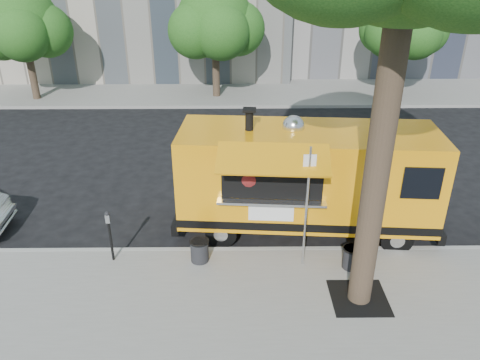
# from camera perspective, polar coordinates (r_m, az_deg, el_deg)

# --- Properties ---
(ground) EXTENTS (120.00, 120.00, 0.00)m
(ground) POSITION_cam_1_polar(r_m,az_deg,el_deg) (12.68, -0.33, -6.54)
(ground) COLOR black
(ground) RESTS_ON ground
(sidewalk) EXTENTS (60.00, 6.00, 0.15)m
(sidewalk) POSITION_cam_1_polar(r_m,az_deg,el_deg) (9.52, -0.20, -19.34)
(sidewalk) COLOR gray
(sidewalk) RESTS_ON ground
(curb) EXTENTS (60.00, 0.14, 0.16)m
(curb) POSITION_cam_1_polar(r_m,az_deg,el_deg) (11.87, -0.31, -8.67)
(curb) COLOR #999993
(curb) RESTS_ON ground
(far_sidewalk) EXTENTS (60.00, 5.00, 0.15)m
(far_sidewalk) POSITION_cam_1_polar(r_m,az_deg,el_deg) (25.09, -0.48, 10.60)
(far_sidewalk) COLOR gray
(far_sidewalk) RESTS_ON ground
(tree_well) EXTENTS (1.20, 1.20, 0.02)m
(tree_well) POSITION_cam_1_polar(r_m,az_deg,el_deg) (10.67, 14.27, -13.75)
(tree_well) COLOR black
(tree_well) RESTS_ON sidewalk
(far_tree_a) EXTENTS (3.42, 3.42, 5.36)m
(far_tree_a) POSITION_cam_1_polar(r_m,az_deg,el_deg) (25.21, -25.01, 16.96)
(far_tree_a) COLOR #33261C
(far_tree_a) RESTS_ON far_sidewalk
(far_tree_b) EXTENTS (3.60, 3.60, 5.50)m
(far_tree_b) POSITION_cam_1_polar(r_m,az_deg,el_deg) (23.57, -3.09, 18.87)
(far_tree_b) COLOR #33261C
(far_tree_b) RESTS_ON far_sidewalk
(far_tree_c) EXTENTS (3.24, 3.24, 5.21)m
(far_tree_c) POSITION_cam_1_polar(r_m,az_deg,el_deg) (24.62, 19.42, 17.56)
(far_tree_c) COLOR #33261C
(far_tree_c) RESTS_ON far_sidewalk
(sign_post) EXTENTS (0.28, 0.06, 3.00)m
(sign_post) POSITION_cam_1_polar(r_m,az_deg,el_deg) (10.52, 8.17, -2.55)
(sign_post) COLOR silver
(sign_post) RESTS_ON sidewalk
(parking_meter) EXTENTS (0.11, 0.11, 1.33)m
(parking_meter) POSITION_cam_1_polar(r_m,az_deg,el_deg) (11.41, -15.64, -5.92)
(parking_meter) COLOR black
(parking_meter) RESTS_ON sidewalk
(food_truck) EXTENTS (6.97, 3.40, 3.37)m
(food_truck) POSITION_cam_1_polar(r_m,az_deg,el_deg) (12.19, 7.97, 0.28)
(food_truck) COLOR #FF9F0D
(food_truck) RESTS_ON ground
(trash_bin_left) EXTENTS (0.47, 0.47, 0.56)m
(trash_bin_left) POSITION_cam_1_polar(r_m,az_deg,el_deg) (11.30, -4.96, -8.47)
(trash_bin_left) COLOR black
(trash_bin_left) RESTS_ON sidewalk
(trash_bin_right) EXTENTS (0.45, 0.45, 0.54)m
(trash_bin_right) POSITION_cam_1_polar(r_m,az_deg,el_deg) (11.35, 13.46, -9.10)
(trash_bin_right) COLOR black
(trash_bin_right) RESTS_ON sidewalk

